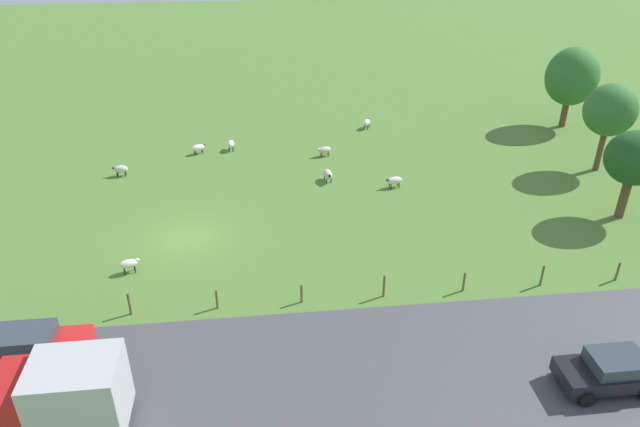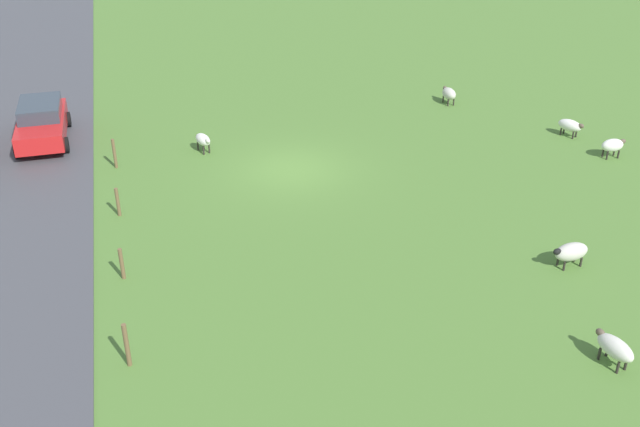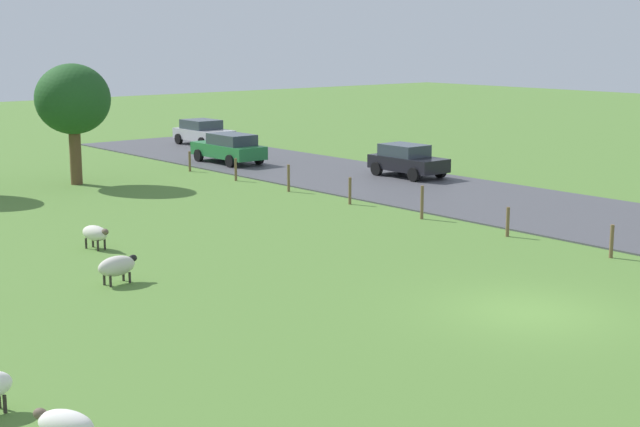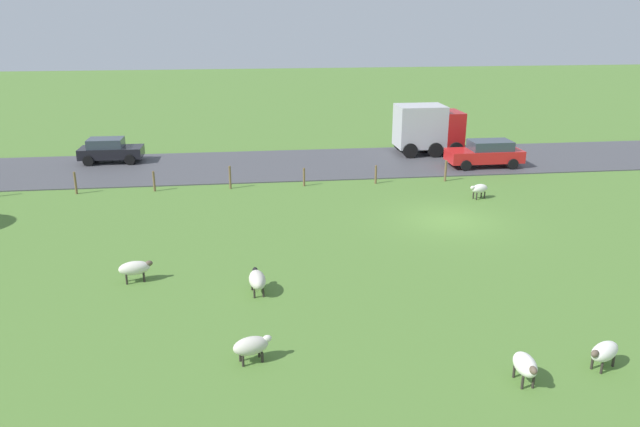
% 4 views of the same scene
% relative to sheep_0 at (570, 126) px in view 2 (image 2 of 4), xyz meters
% --- Properties ---
extents(ground_plane, '(160.00, 160.00, 0.00)m').
position_rel_sheep_0_xyz_m(ground_plane, '(12.13, 0.12, -0.49)').
color(ground_plane, '#517A33').
extents(sheep_0, '(0.93, 1.16, 0.74)m').
position_rel_sheep_0_xyz_m(sheep_0, '(0.00, 0.00, 0.00)').
color(sheep_0, white).
rests_on(sheep_0, ground_plane).
extents(sheep_1, '(0.74, 1.09, 0.76)m').
position_rel_sheep_0_xyz_m(sheep_1, '(15.20, -2.50, 0.03)').
color(sheep_1, white).
rests_on(sheep_1, ground_plane).
extents(sheep_2, '(1.04, 0.53, 0.79)m').
position_rel_sheep_0_xyz_m(sheep_2, '(-0.39, 2.39, 0.04)').
color(sheep_2, white).
rests_on(sheep_2, ground_plane).
extents(sheep_4, '(0.56, 1.07, 0.78)m').
position_rel_sheep_0_xyz_m(sheep_4, '(3.29, -5.05, 0.02)').
color(sheep_4, beige).
rests_on(sheep_4, ground_plane).
extents(sheep_5, '(0.70, 1.21, 0.76)m').
position_rel_sheep_0_xyz_m(sheep_5, '(7.15, 13.22, 0.03)').
color(sheep_5, silver).
rests_on(sheep_5, ground_plane).
extents(sheep_6, '(1.25, 0.66, 0.78)m').
position_rel_sheep_0_xyz_m(sheep_6, '(5.68, 8.99, 0.01)').
color(sheep_6, beige).
rests_on(sheep_6, ground_plane).
extents(fence_post_0, '(0.12, 0.12, 1.19)m').
position_rel_sheep_0_xyz_m(fence_post_0, '(18.68, -1.89, 0.10)').
color(fence_post_0, brown).
rests_on(fence_post_0, ground_plane).
extents(fence_post_1, '(0.12, 0.12, 1.03)m').
position_rel_sheep_0_xyz_m(fence_post_1, '(18.68, 2.10, 0.03)').
color(fence_post_1, brown).
rests_on(fence_post_1, ground_plane).
extents(fence_post_2, '(0.12, 0.12, 1.01)m').
position_rel_sheep_0_xyz_m(fence_post_2, '(18.68, 6.09, 0.02)').
color(fence_post_2, brown).
rests_on(fence_post_2, ground_plane).
extents(fence_post_3, '(0.12, 0.12, 1.24)m').
position_rel_sheep_0_xyz_m(fence_post_3, '(18.68, 10.08, 0.13)').
color(fence_post_3, brown).
rests_on(fence_post_3, ground_plane).
extents(car_3, '(2.06, 4.51, 1.59)m').
position_rel_sheep_0_xyz_m(car_3, '(21.48, -5.34, 0.40)').
color(car_3, red).
rests_on(car_3, road_strip).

